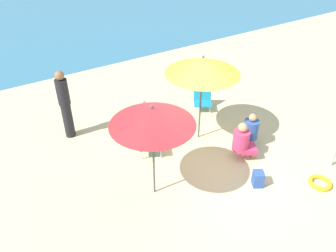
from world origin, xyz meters
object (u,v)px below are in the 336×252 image
umbrella_red (152,116)px  beach_bag (258,179)px  umbrella_yellow (203,66)px  person_a (243,141)px  beach_chair_a (203,98)px  person_b (249,130)px  person_c (65,104)px  beach_chair_b (147,117)px  swim_ring (320,183)px  beach_chair_c (150,138)px

umbrella_red → beach_bag: bearing=-26.6°
umbrella_yellow → person_a: size_ratio=2.27×
beach_chair_a → person_b: bearing=28.8°
beach_chair_a → person_c: 3.66m
beach_chair_a → beach_chair_b: bearing=-58.1°
beach_chair_a → swim_ring: (0.26, -3.73, -0.28)m
beach_chair_a → person_b: person_b is taller
beach_chair_a → beach_chair_c: 2.32m
swim_ring → person_b: bearing=101.2°
umbrella_red → person_b: size_ratio=2.28×
umbrella_red → beach_chair_b: bearing=64.5°
beach_chair_a → umbrella_yellow: bearing=-8.5°
umbrella_red → person_c: umbrella_red is taller
person_c → beach_bag: 4.66m
umbrella_yellow → beach_bag: bearing=-89.1°
umbrella_yellow → swim_ring: umbrella_yellow is taller
umbrella_yellow → person_a: (0.33, -1.16, -1.42)m
beach_chair_a → person_a: bearing=17.7°
person_a → beach_bag: bearing=-82.4°
beach_chair_c → beach_bag: size_ratio=2.24×
umbrella_yellow → swim_ring: (1.15, -2.68, -1.85)m
beach_chair_b → swim_ring: 4.24m
beach_chair_c → person_b: person_b is taller
beach_chair_a → beach_chair_b: size_ratio=0.91×
umbrella_yellow → person_b: bearing=-47.9°
umbrella_red → person_a: umbrella_red is taller
beach_chair_a → beach_bag: (-0.86, -3.06, -0.16)m
beach_chair_b → person_b: person_b is taller
beach_bag → beach_chair_a: bearing=74.3°
person_a → umbrella_yellow: bearing=133.4°
umbrella_red → umbrella_yellow: umbrella_yellow is taller
umbrella_red → person_b: 2.99m
person_c → beach_chair_b: bearing=-157.6°
beach_chair_a → beach_chair_c: size_ratio=0.89×
person_c → beach_chair_c: bearing=175.0°
person_c → person_b: bearing=-173.8°
umbrella_yellow → swim_ring: bearing=-66.8°
person_b → swim_ring: person_b is taller
beach_chair_c → swim_ring: bearing=66.2°
umbrella_yellow → person_a: 1.87m
beach_chair_b → person_c: person_c is taller
beach_bag → umbrella_red: bearing=153.4°
beach_chair_b → person_b: 2.54m
beach_chair_a → person_c: size_ratio=0.39×
swim_ring → beach_bag: bearing=148.8°
person_c → person_a: bearing=179.2°
person_a → person_c: size_ratio=0.54×
beach_chair_c → person_c: size_ratio=0.44×
beach_chair_b → umbrella_yellow: bearing=2.4°
umbrella_yellow → person_b: size_ratio=2.39×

